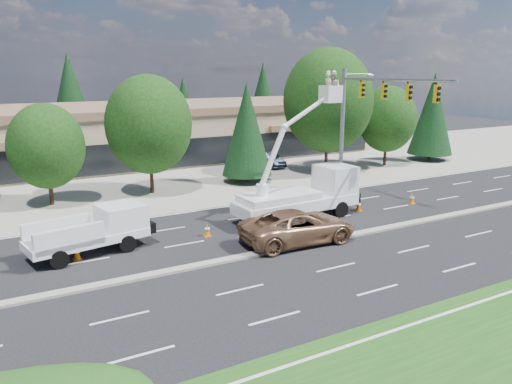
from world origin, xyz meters
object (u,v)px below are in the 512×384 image
bucket_truck (307,187)px  signal_mast (363,112)px  minivan (298,226)px  utility_pickup (96,235)px

bucket_truck → signal_mast: bearing=20.8°
bucket_truck → minivan: bucket_truck is taller
minivan → utility_pickup: bearing=72.2°
signal_mast → minivan: (-9.61, -6.44, -5.18)m
utility_pickup → bucket_truck: (12.71, -0.05, 0.99)m
utility_pickup → minivan: (9.68, -3.68, -0.04)m
signal_mast → bucket_truck: (-6.58, -2.81, -4.15)m
utility_pickup → minivan: 10.35m
utility_pickup → bucket_truck: bearing=-10.8°
signal_mast → minivan: signal_mast is taller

